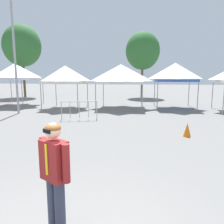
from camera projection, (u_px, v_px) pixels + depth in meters
name	position (u px, v px, depth m)	size (l,w,h in m)	color
canopy_tent_behind_left	(15.00, 72.00, 18.08)	(3.43, 3.43, 3.54)	#9E9EA3
canopy_tent_left_of_center	(65.00, 75.00, 16.49)	(3.02, 3.02, 3.29)	#9E9EA3
canopy_tent_far_right	(121.00, 74.00, 16.65)	(3.70, 3.70, 3.40)	#9E9EA3
canopy_tent_far_left	(175.00, 72.00, 16.49)	(3.15, 3.15, 3.50)	#9E9EA3
person_foreground	(55.00, 172.00, 3.19)	(0.59, 0.41, 1.78)	#33384C
light_pole_opposite_side	(14.00, 43.00, 13.79)	(0.36, 0.36, 8.05)	#9E9EA3
tree_behind_tents_left	(143.00, 51.00, 25.13)	(3.97, 3.97, 7.64)	brown
tree_behind_tents_right	(22.00, 46.00, 25.43)	(4.42, 4.42, 8.52)	brown
crowd_barrier_by_lift	(79.00, 107.00, 12.20)	(2.01, 0.72, 1.08)	#B7BABF
traffic_cone_lot_center	(187.00, 130.00, 8.82)	(0.32, 0.32, 0.56)	orange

